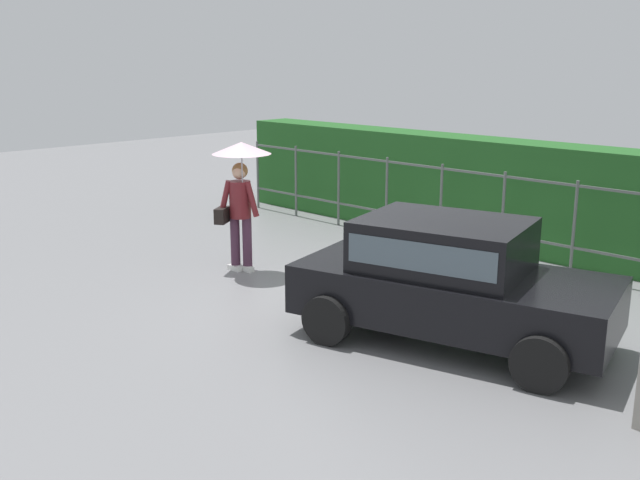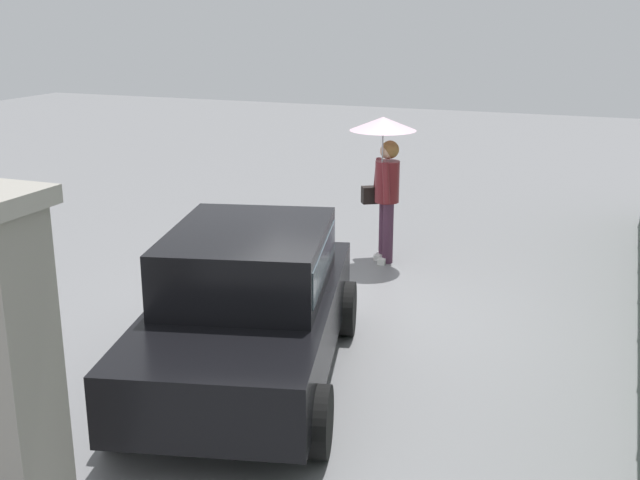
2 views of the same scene
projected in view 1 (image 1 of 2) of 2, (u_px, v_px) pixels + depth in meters
ground_plane at (358, 304)px, 10.09m from camera, size 40.00×40.00×0.00m
car at (449, 276)px, 8.61m from camera, size 3.99×2.56×1.48m
pedestrian at (240, 180)px, 11.28m from camera, size 0.91×0.91×2.06m
fence_section at (471, 207)px, 12.48m from camera, size 11.27×0.05×1.50m
hedge_row at (498, 193)px, 13.05m from camera, size 12.22×0.90×1.90m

